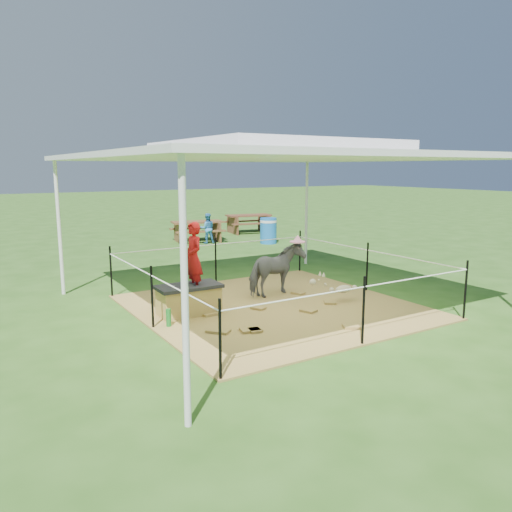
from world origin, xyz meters
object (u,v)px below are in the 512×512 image
woman (193,252)px  trash_barrel (268,231)px  pony (276,270)px  straw_bale (189,301)px  green_bottle (169,318)px  picnic_table_far (249,224)px  picnic_table_near (197,231)px  distant_person (207,228)px  foal (344,287)px

woman → trash_barrel: woman is taller
pony → straw_bale: bearing=85.3°
green_bottle → picnic_table_far: picnic_table_far is taller
pony → trash_barrel: bearing=-44.0°
pony → picnic_table_near: pony is taller
pony → picnic_table_near: 7.65m
straw_bale → distant_person: 8.12m
picnic_table_far → distant_person: bearing=-138.1°
foal → picnic_table_far: size_ratio=0.56×
straw_bale → distant_person: (3.86, 7.14, 0.24)m
straw_bale → foal: 2.87m
straw_bale → picnic_table_far: size_ratio=0.60×
green_bottle → picnic_table_near: picnic_table_near is taller
green_bottle → picnic_table_far: size_ratio=0.17×
woman → pony: (1.85, 0.26, -0.55)m
foal → straw_bale: bearing=164.8°
foal → picnic_table_far: bearing=69.1°
distant_person → picnic_table_near: bearing=-60.7°
woman → foal: bearing=75.4°
picnic_table_near → pony: bearing=-92.4°
pony → foal: (0.82, -1.01, -0.24)m
pony → picnic_table_near: size_ratio=0.71×
trash_barrel → distant_person: size_ratio=0.85×
foal → distant_person: bearing=82.1°
straw_bale → picnic_table_near: picnic_table_near is taller
woman → pony: size_ratio=1.02×
straw_bale → pony: (1.95, 0.26, 0.27)m
green_bottle → picnic_table_far: bearing=52.9°
straw_bale → foal: bearing=-15.2°
straw_bale → distant_person: bearing=61.6°
pony → picnic_table_far: 9.61m
woman → distant_person: size_ratio=1.21×
foal → picnic_table_near: picnic_table_near is taller
picnic_table_far → trash_barrel: bearing=-98.1°
picnic_table_near → straw_bale: bearing=-104.8°
pony → foal: 1.32m
trash_barrel → picnic_table_near: 2.42m
distant_person → pony: bearing=93.0°
picnic_table_far → woman: bearing=-116.4°
woman → picnic_table_near: woman is taller
woman → trash_barrel: 8.22m
green_bottle → picnic_table_near: (4.31, 8.14, 0.18)m
green_bottle → trash_barrel: (6.13, 6.55, 0.25)m
woman → picnic_table_near: bearing=155.7°
green_bottle → pony: 2.62m
green_bottle → trash_barrel: bearing=46.9°
foal → picnic_table_near: size_ratio=0.56×
trash_barrel → picnic_table_far: (0.84, 2.67, -0.07)m
distant_person → straw_bale: bearing=80.1°
woman → straw_bale: bearing=-88.9°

